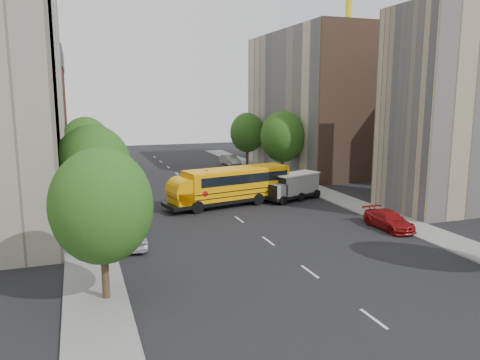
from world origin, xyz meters
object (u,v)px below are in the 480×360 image
parked_car_0 (133,236)px  parked_car_3 (389,220)px  parked_car_5 (230,160)px  street_tree_4 (283,137)px  street_tree_1 (93,169)px  street_tree_5 (247,133)px  school_bus (229,184)px  street_tree_0 (102,206)px  street_tree_2 (86,145)px  parked_car_1 (116,195)px  safari_truck (293,186)px

parked_car_0 → parked_car_3: 18.51m
parked_car_5 → parked_car_3: bearing=-93.6°
street_tree_4 → street_tree_1: bearing=-140.7°
street_tree_5 → school_bus: bearing=-114.0°
street_tree_0 → parked_car_0: bearing=74.3°
street_tree_5 → street_tree_2: bearing=-151.4°
street_tree_5 → parked_car_0: 38.00m
school_bus → parked_car_3: (8.82, -11.18, -1.25)m
street_tree_4 → parked_car_1: 21.32m
parked_car_0 → parked_car_5: 37.76m
school_bus → street_tree_0: bearing=-136.8°
street_tree_5 → parked_car_0: (-19.80, -32.19, -3.98)m
street_tree_5 → parked_car_5: size_ratio=1.61×
street_tree_5 → school_bus: (-10.22, -23.00, -2.78)m
street_tree_2 → parked_car_3: (20.60, -22.18, -4.16)m
parked_car_3 → parked_car_5: (-0.80, 35.41, 0.10)m
school_bus → parked_car_1: (-9.58, 4.37, -1.17)m
street_tree_2 → safari_truck: 21.44m
street_tree_0 → school_bus: 20.86m
street_tree_0 → street_tree_5: size_ratio=0.99×
street_tree_0 → street_tree_1: bearing=90.0°
street_tree_1 → parked_car_1: street_tree_1 is taller
street_tree_2 → safari_truck: bearing=-30.7°
street_tree_2 → school_bus: (11.78, -11.00, -2.90)m
street_tree_2 → parked_car_5: (19.80, 13.22, -4.06)m
street_tree_5 → parked_car_5: bearing=150.9°
street_tree_2 → parked_car_0: (2.20, -20.19, -4.10)m
street_tree_0 → parked_car_0: size_ratio=1.73×
street_tree_2 → parked_car_5: street_tree_2 is taller
street_tree_0 → parked_car_5: street_tree_0 is taller
safari_truck → parked_car_0: size_ratio=1.46×
street_tree_1 → parked_car_5: (19.80, 31.22, -4.19)m
street_tree_2 → parked_car_1: 8.09m
street_tree_2 → parked_car_3: 30.56m
street_tree_0 → parked_car_3: bearing=15.8°
street_tree_5 → safari_truck: street_tree_5 is taller
street_tree_0 → safari_truck: bearing=43.4°
street_tree_2 → parked_car_3: bearing=-47.1°
street_tree_1 → parked_car_3: (20.60, -4.18, -4.28)m
school_bus → street_tree_1: bearing=-161.3°
street_tree_5 → parked_car_3: (-1.40, -34.18, -4.03)m
street_tree_4 → parked_car_3: (-1.40, -22.18, -4.41)m
street_tree_1 → parked_car_5: bearing=57.6°
street_tree_1 → parked_car_5: 37.21m
parked_car_5 → street_tree_5: bearing=-34.0°
street_tree_5 → parked_car_0: size_ratio=1.76×
parked_car_3 → parked_car_1: bearing=139.1°
school_bus → parked_car_5: school_bus is taller
parked_car_3 → parked_car_5: 35.41m
street_tree_2 → parked_car_1: (2.20, -6.63, -4.08)m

